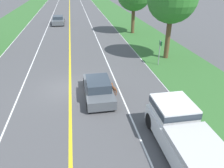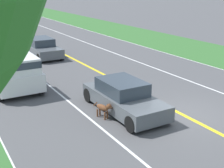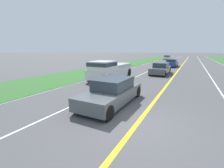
# 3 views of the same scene
# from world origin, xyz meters

# --- Properties ---
(ground_plane) EXTENTS (400.00, 400.00, 0.00)m
(ground_plane) POSITION_xyz_m (0.00, 0.00, 0.00)
(ground_plane) COLOR #4C4C4F
(centre_divider_line) EXTENTS (0.18, 160.00, 0.01)m
(centre_divider_line) POSITION_xyz_m (0.00, 0.00, 0.00)
(centre_divider_line) COLOR yellow
(centre_divider_line) RESTS_ON ground
(lane_edge_line_right) EXTENTS (0.14, 160.00, 0.01)m
(lane_edge_line_right) POSITION_xyz_m (7.00, 0.00, 0.00)
(lane_edge_line_right) COLOR white
(lane_edge_line_right) RESTS_ON ground
(lane_dash_same_dir) EXTENTS (0.10, 160.00, 0.01)m
(lane_dash_same_dir) POSITION_xyz_m (3.50, 0.00, 0.00)
(lane_dash_same_dir) COLOR white
(lane_dash_same_dir) RESTS_ON ground
(lane_dash_oncoming) EXTENTS (0.10, 160.00, 0.01)m
(lane_dash_oncoming) POSITION_xyz_m (-3.50, 0.00, 0.00)
(lane_dash_oncoming) COLOR white
(lane_dash_oncoming) RESTS_ON ground
(grass_verge_right) EXTENTS (6.00, 160.00, 0.03)m
(grass_verge_right) POSITION_xyz_m (10.00, 0.00, 0.01)
(grass_verge_right) COLOR #33662D
(grass_verge_right) RESTS_ON ground
(ego_car) EXTENTS (1.80, 4.37, 1.33)m
(ego_car) POSITION_xyz_m (1.91, -1.51, 0.62)
(ego_car) COLOR #51565B
(ego_car) RESTS_ON ground
(dog) EXTENTS (0.41, 1.07, 0.72)m
(dog) POSITION_xyz_m (2.99, -1.26, 0.45)
(dog) COLOR brown
(dog) RESTS_ON ground
(pickup_truck) EXTENTS (2.14, 5.49, 1.84)m
(pickup_truck) POSITION_xyz_m (5.20, -7.26, 0.95)
(pickup_truck) COLOR silver
(pickup_truck) RESTS_ON ground
(oncoming_car) EXTENTS (1.92, 4.67, 1.32)m
(oncoming_car) POSITION_xyz_m (-1.83, 24.29, 0.62)
(oncoming_car) COLOR #51565B
(oncoming_car) RESTS_ON ground
(street_sign) EXTENTS (0.11, 0.64, 2.30)m
(street_sign) POSITION_xyz_m (8.06, 3.38, 1.46)
(street_sign) COLOR gray
(street_sign) RESTS_ON ground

